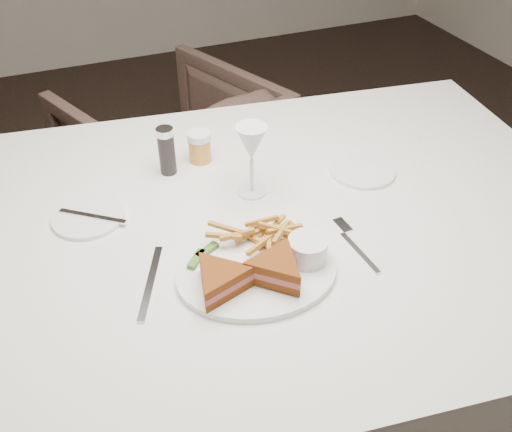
% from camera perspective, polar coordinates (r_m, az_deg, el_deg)
% --- Properties ---
extents(ground, '(5.00, 5.00, 0.00)m').
position_cam_1_polar(ground, '(2.00, -3.38, -12.12)').
color(ground, black).
rests_on(ground, ground).
extents(table, '(1.74, 1.28, 0.75)m').
position_cam_1_polar(table, '(1.52, -0.72, -11.54)').
color(table, silver).
rests_on(table, ground).
extents(chair_far, '(0.87, 0.85, 0.70)m').
position_cam_1_polar(chair_far, '(2.26, -8.20, 6.12)').
color(chair_far, '#4A352D').
rests_on(chair_far, ground).
extents(table_setting, '(0.82, 0.66, 0.18)m').
position_cam_1_polar(table_setting, '(1.18, -0.80, -1.37)').
color(table_setting, white).
rests_on(table_setting, table).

